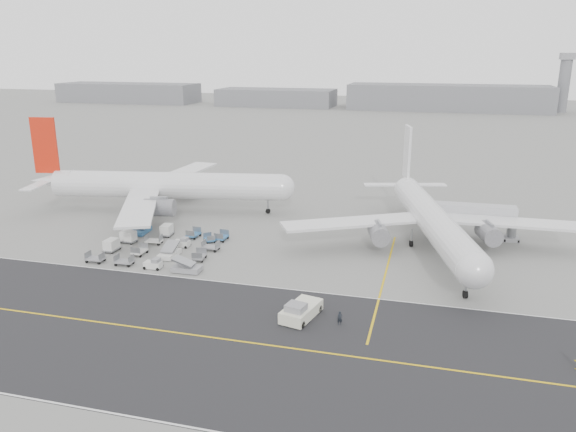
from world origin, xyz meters
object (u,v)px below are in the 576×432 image
(control_tower, at_px, (564,82))
(jet_bridge, at_px, (471,214))
(airliner_b, at_px, (431,218))
(pushback_tug, at_px, (301,311))
(ground_crew_a, at_px, (340,318))
(airliner_a, at_px, (161,185))

(control_tower, height_order, jet_bridge, control_tower)
(jet_bridge, bearing_deg, airliner_b, -134.66)
(pushback_tug, relative_size, ground_crew_a, 4.91)
(airliner_a, bearing_deg, airliner_b, -109.29)
(control_tower, relative_size, airliner_a, 0.56)
(airliner_a, distance_m, ground_crew_a, 60.89)
(control_tower, xyz_separation_m, airliner_b, (-63.94, -243.83, -11.09))
(airliner_b, xyz_separation_m, ground_crew_a, (-9.93, -32.10, -4.28))
(pushback_tug, xyz_separation_m, jet_bridge, (21.88, 38.82, 3.41))
(jet_bridge, bearing_deg, airliner_a, 177.38)
(airliner_a, xyz_separation_m, pushback_tug, (39.75, -40.42, -4.57))
(control_tower, height_order, pushback_tug, control_tower)
(airliner_b, distance_m, pushback_tug, 35.24)
(jet_bridge, xyz_separation_m, ground_crew_a, (-16.78, -39.32, -3.53))
(pushback_tug, bearing_deg, airliner_a, 147.75)
(control_tower, xyz_separation_m, pushback_tug, (-78.97, -275.43, -15.24))
(jet_bridge, bearing_deg, ground_crew_a, -114.25)
(pushback_tug, xyz_separation_m, ground_crew_a, (5.10, -0.50, -0.12))
(ground_crew_a, bearing_deg, jet_bridge, 47.66)
(control_tower, distance_m, airliner_a, 263.51)
(pushback_tug, height_order, ground_crew_a, pushback_tug)
(control_tower, height_order, airliner_b, control_tower)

